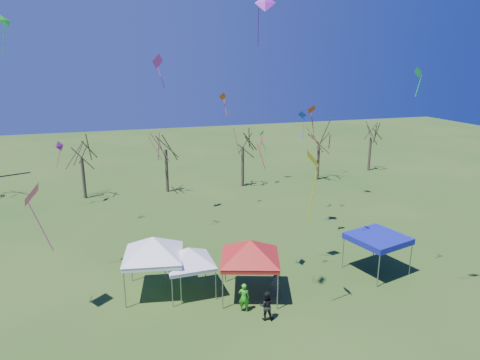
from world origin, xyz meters
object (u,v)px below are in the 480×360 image
at_px(tree_1, 80,142).
at_px(person_green, 244,297).
at_px(person_dark, 266,306).
at_px(tent_blue, 378,239).
at_px(tent_red, 250,244).
at_px(tent_white_west, 153,241).
at_px(tree_2, 165,134).
at_px(tent_white_mid, 189,251).
at_px(tree_3, 243,132).
at_px(person_grey, 276,282).
at_px(tree_4, 320,129).
at_px(tree_5, 372,126).

relative_size(tree_1, person_green, 4.44).
height_order(person_dark, person_green, person_green).
bearing_deg(tent_blue, tent_red, -177.73).
distance_m(tent_white_west, tent_blue, 14.48).
relative_size(tree_2, person_green, 4.82).
bearing_deg(tree_2, person_green, -87.96).
relative_size(tree_2, tent_white_mid, 2.11).
distance_m(tree_3, tent_white_west, 23.84).
distance_m(tent_blue, person_grey, 7.69).
height_order(tree_1, person_green, tree_1).
height_order(tree_4, person_green, tree_4).
relative_size(tree_3, tent_white_west, 1.69).
bearing_deg(tree_5, person_green, -134.17).
bearing_deg(person_green, tree_2, -63.46).
height_order(tent_red, tent_blue, tent_red).
bearing_deg(tent_white_mid, person_dark, -49.52).
distance_m(tree_1, tent_red, 25.26).
xyz_separation_m(tent_blue, person_grey, (-7.49, -0.83, -1.51)).
bearing_deg(tree_1, person_grey, -63.71).
bearing_deg(tree_1, person_green, -69.32).
bearing_deg(person_dark, tent_white_mid, -28.72).
xyz_separation_m(tree_4, person_dark, (-15.95, -25.03, -5.23)).
height_order(tree_4, tree_5, tree_4).
relative_size(tent_white_west, tent_red, 1.05).
bearing_deg(person_dark, tree_4, -101.71).
relative_size(tent_white_west, person_dark, 2.83).
bearing_deg(person_dark, tree_2, -65.21).
xyz_separation_m(tree_1, tent_white_west, (4.75, -21.00, -2.42)).
bearing_deg(tent_white_mid, tent_red, -21.71).
distance_m(tree_5, tent_white_mid, 36.21).
height_order(tent_white_west, person_grey, tent_white_west).
distance_m(tree_4, tent_white_mid, 28.77).
bearing_deg(tent_blue, person_green, -169.10).
height_order(tree_4, tent_blue, tree_4).
relative_size(tree_4, tree_5, 1.06).
relative_size(tree_3, tent_blue, 2.01).
relative_size(tree_2, tent_red, 1.85).
bearing_deg(tent_red, tree_5, 45.08).
bearing_deg(tent_white_west, tree_1, 102.74).
bearing_deg(tree_1, tree_2, -1.85).
bearing_deg(person_green, tent_white_west, -13.66).
xyz_separation_m(tree_4, tent_blue, (-7.03, -22.01, -3.71)).
distance_m(tree_3, person_grey, 24.04).
distance_m(tent_blue, person_dark, 9.54).
relative_size(tent_blue, person_dark, 2.39).
distance_m(tree_1, person_green, 26.70).
bearing_deg(tree_3, tree_4, -0.26).
xyz_separation_m(tree_1, tree_2, (8.40, -0.27, 0.50)).
bearing_deg(person_dark, tent_red, -68.22).
bearing_deg(tree_5, tree_3, -173.48).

